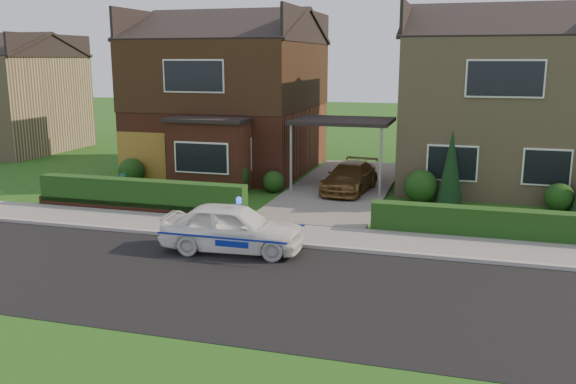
% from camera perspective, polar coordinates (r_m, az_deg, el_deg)
% --- Properties ---
extents(ground, '(120.00, 120.00, 0.00)m').
position_cam_1_polar(ground, '(14.15, -3.77, -8.65)').
color(ground, '#1E4C14').
rests_on(ground, ground).
extents(road, '(60.00, 6.00, 0.02)m').
position_cam_1_polar(road, '(14.15, -3.77, -8.65)').
color(road, black).
rests_on(road, ground).
extents(kerb, '(60.00, 0.16, 0.12)m').
position_cam_1_polar(kerb, '(16.87, -0.25, -4.90)').
color(kerb, '#9E9993').
rests_on(kerb, ground).
extents(sidewalk, '(60.00, 2.00, 0.10)m').
position_cam_1_polar(sidewalk, '(17.84, 0.71, -3.97)').
color(sidewalk, slate).
rests_on(sidewalk, ground).
extents(driveway, '(3.80, 12.00, 0.12)m').
position_cam_1_polar(driveway, '(24.36, 5.02, 0.46)').
color(driveway, '#666059').
rests_on(driveway, ground).
extents(house_left, '(7.50, 9.53, 7.25)m').
position_cam_1_polar(house_left, '(28.29, -5.39, 9.77)').
color(house_left, brown).
rests_on(house_left, ground).
extents(house_right, '(7.50, 8.06, 7.25)m').
position_cam_1_polar(house_right, '(26.47, 19.04, 8.66)').
color(house_right, '#9B855F').
rests_on(house_right, ground).
extents(carport_link, '(3.80, 3.00, 2.77)m').
position_cam_1_polar(carport_link, '(23.92, 5.12, 6.53)').
color(carport_link, black).
rests_on(carport_link, ground).
extents(garage_door, '(2.20, 0.10, 2.10)m').
position_cam_1_polar(garage_door, '(26.07, -13.50, 3.16)').
color(garage_door, olive).
rests_on(garage_door, ground).
extents(dwarf_wall, '(7.70, 0.25, 0.36)m').
position_cam_1_polar(dwarf_wall, '(21.08, -13.78, -1.40)').
color(dwarf_wall, brown).
rests_on(dwarf_wall, ground).
extents(hedge_left, '(7.50, 0.55, 0.90)m').
position_cam_1_polar(hedge_left, '(21.25, -13.56, -1.78)').
color(hedge_left, '#163310').
rests_on(hedge_left, ground).
extents(hedge_right, '(7.50, 0.55, 0.80)m').
position_cam_1_polar(hedge_right, '(18.51, 19.43, -4.25)').
color(hedge_right, '#163310').
rests_on(hedge_right, ground).
extents(shrub_left_far, '(1.08, 1.08, 1.08)m').
position_cam_1_polar(shrub_left_far, '(25.89, -14.43, 1.90)').
color(shrub_left_far, '#163310').
rests_on(shrub_left_far, ground).
extents(shrub_left_mid, '(1.32, 1.32, 1.32)m').
position_cam_1_polar(shrub_left_mid, '(23.74, -5.27, 1.61)').
color(shrub_left_mid, '#163310').
rests_on(shrub_left_mid, ground).
extents(shrub_left_near, '(0.84, 0.84, 0.84)m').
position_cam_1_polar(shrub_left_near, '(23.54, -1.36, 0.97)').
color(shrub_left_near, '#163310').
rests_on(shrub_left_near, ground).
extents(shrub_right_near, '(1.20, 1.20, 1.20)m').
position_cam_1_polar(shrub_right_near, '(22.30, 12.34, 0.52)').
color(shrub_right_near, '#163310').
rests_on(shrub_right_near, ground).
extents(shrub_right_mid, '(0.96, 0.96, 0.96)m').
position_cam_1_polar(shrub_right_mid, '(22.62, 24.03, -0.42)').
color(shrub_right_mid, '#163310').
rests_on(shrub_right_mid, ground).
extents(conifer_a, '(0.90, 0.90, 2.60)m').
position_cam_1_polar(conifer_a, '(21.93, 14.99, 2.05)').
color(conifer_a, black).
rests_on(conifer_a, ground).
extents(neighbour_left, '(6.50, 7.00, 5.20)m').
position_cam_1_polar(neighbour_left, '(37.62, -24.88, 7.47)').
color(neighbour_left, '#9B855F').
rests_on(neighbour_left, ground).
extents(police_car, '(3.52, 3.93, 1.47)m').
position_cam_1_polar(police_car, '(16.33, -5.19, -3.37)').
color(police_car, white).
rests_on(police_car, ground).
extents(driveway_car, '(1.88, 3.85, 1.08)m').
position_cam_1_polar(driveway_car, '(23.28, 5.81, 1.39)').
color(driveway_car, brown).
rests_on(driveway_car, driveway).
extents(potted_plant_a, '(0.41, 0.32, 0.70)m').
position_cam_1_polar(potted_plant_a, '(24.75, -15.20, 0.94)').
color(potted_plant_a, gray).
rests_on(potted_plant_a, ground).
extents(potted_plant_b, '(0.56, 0.52, 0.80)m').
position_cam_1_polar(potted_plant_b, '(20.79, -6.97, -0.70)').
color(potted_plant_b, gray).
rests_on(potted_plant_b, ground).
extents(potted_plant_c, '(0.62, 0.62, 0.82)m').
position_cam_1_polar(potted_plant_c, '(22.25, -15.75, -0.19)').
color(potted_plant_c, gray).
rests_on(potted_plant_c, ground).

